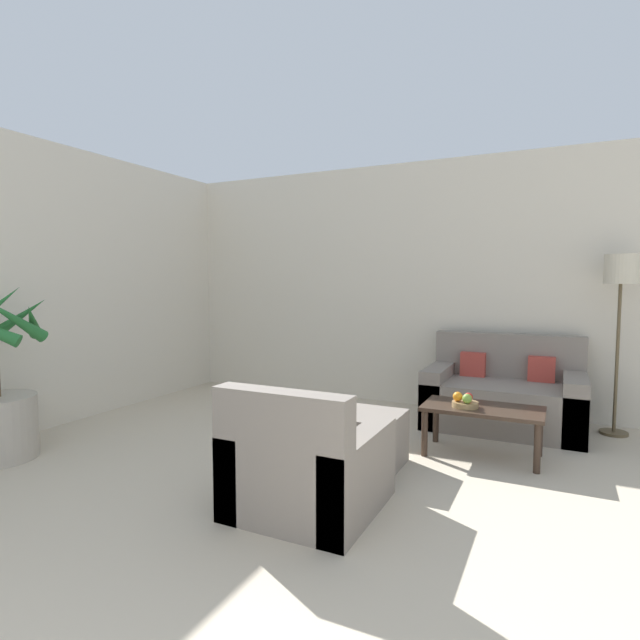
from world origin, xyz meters
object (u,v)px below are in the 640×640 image
sofa_loveseat (504,397)px  coffee_table (483,414)px  floor_lamp (621,284)px  fruit_bowl (465,404)px  orange_fruit (458,397)px  ottoman (364,439)px  apple_red (468,397)px  apple_green (467,399)px  armchair (307,468)px

sofa_loveseat → coffee_table: 0.93m
floor_lamp → fruit_bowl: 1.89m
coffee_table → fruit_bowl: bearing=-150.8°
fruit_bowl → orange_fruit: size_ratio=2.66×
ottoman → apple_red: bearing=39.1°
fruit_bowl → apple_red: 0.06m
apple_green → coffee_table: bearing=50.6°
apple_red → apple_green: size_ratio=0.90×
coffee_table → fruit_bowl: (-0.13, -0.07, 0.08)m
fruit_bowl → armchair: armchair is taller
coffee_table → apple_green: 0.21m
floor_lamp → orange_fruit: size_ratio=21.30×
sofa_loveseat → apple_red: 1.00m
sofa_loveseat → floor_lamp: floor_lamp is taller
apple_red → sofa_loveseat: bearing=79.9°
apple_red → orange_fruit: (-0.08, -0.04, 0.00)m
apple_red → orange_fruit: bearing=-152.6°
coffee_table → armchair: (-0.83, -1.43, -0.08)m
sofa_loveseat → apple_green: sofa_loveseat is taller
fruit_bowl → apple_green: (0.02, -0.05, 0.06)m
sofa_loveseat → apple_red: bearing=-100.1°
sofa_loveseat → orange_fruit: bearing=-103.8°
sofa_loveseat → coffee_table: sofa_loveseat is taller
orange_fruit → floor_lamp: bearing=45.4°
fruit_bowl → armchair: size_ratio=0.24×
coffee_table → apple_green: (-0.10, -0.12, 0.14)m
apple_red → floor_lamp: bearing=46.4°
floor_lamp → apple_green: bearing=-131.7°
floor_lamp → armchair: 3.33m
coffee_table → ottoman: bearing=-142.7°
sofa_loveseat → armchair: (-0.89, -2.36, -0.03)m
sofa_loveseat → fruit_bowl: sofa_loveseat is taller
coffee_table → apple_red: size_ratio=13.38×
sofa_loveseat → ottoman: (-0.85, -1.52, -0.09)m
floor_lamp → coffee_table: (-1.00, -1.12, -1.03)m
floor_lamp → apple_red: size_ratio=23.84×
floor_lamp → coffee_table: bearing=-131.9°
orange_fruit → ottoman: size_ratio=0.14×
armchair → ottoman: armchair is taller
apple_red → ottoman: 0.91m
sofa_loveseat → coffee_table: bearing=-94.1°
apple_green → ottoman: 0.87m
sofa_loveseat → fruit_bowl: size_ratio=6.92×
apple_red → apple_green: (0.00, -0.08, 0.00)m
ottoman → sofa_loveseat: bearing=60.8°
armchair → ottoman: bearing=86.9°
sofa_loveseat → orange_fruit: 1.05m
orange_fruit → armchair: 1.51m
fruit_bowl → ottoman: (-0.66, -0.53, -0.22)m
armchair → coffee_table: bearing=60.1°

